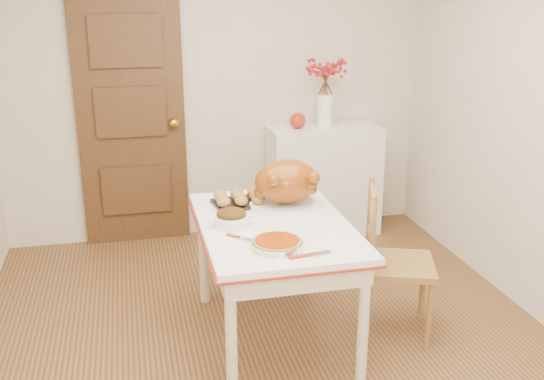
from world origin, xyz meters
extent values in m
cube|color=#4B2B16|center=(0.00, 0.00, 0.00)|extent=(3.50, 4.00, 0.00)
cube|color=beige|center=(0.00, 2.00, 1.25)|extent=(3.50, 0.00, 2.50)
cube|color=beige|center=(0.00, -2.00, 1.25)|extent=(3.50, 0.00, 2.50)
cube|color=#372212|center=(-0.70, 1.97, 1.03)|extent=(0.85, 0.06, 2.06)
cube|color=silver|center=(0.87, 1.78, 0.47)|extent=(0.93, 0.41, 0.93)
sphere|color=#A22016|center=(0.63, 1.78, 1.00)|extent=(0.13, 0.13, 0.13)
cylinder|color=#882803|center=(-0.02, -0.17, 0.78)|extent=(0.32, 0.32, 0.06)
cylinder|color=white|center=(0.10, 0.65, 0.81)|extent=(0.08, 0.08, 0.12)
camera|label=1|loc=(-0.73, -3.06, 2.05)|focal=40.97mm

